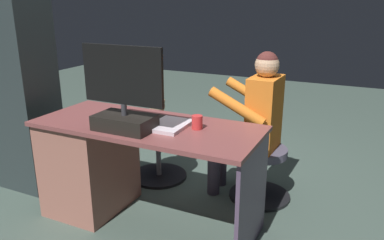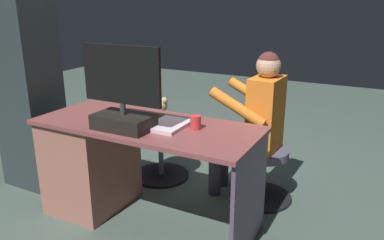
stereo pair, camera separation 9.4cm
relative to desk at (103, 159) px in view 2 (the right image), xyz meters
name	(u,v)px [view 2 (the right image)]	position (x,y,z in m)	size (l,w,h in m)	color
ground_plane	(174,198)	(-0.40, -0.35, -0.39)	(10.00, 10.00, 0.00)	#44564D
desk	(103,159)	(0.00, 0.00, 0.00)	(1.52, 0.63, 0.73)	brown
monitor	(123,103)	(-0.34, 0.16, 0.51)	(0.56, 0.22, 0.53)	black
keyboard	(163,119)	(-0.46, -0.10, 0.35)	(0.42, 0.14, 0.02)	black
computer_mouse	(125,111)	(-0.14, -0.12, 0.35)	(0.06, 0.10, 0.04)	black
cup	(196,122)	(-0.74, -0.05, 0.38)	(0.07, 0.07, 0.09)	red
tv_remote	(110,119)	(-0.14, 0.06, 0.34)	(0.04, 0.15, 0.02)	black
notebook_binder	(168,125)	(-0.56, -0.01, 0.35)	(0.22, 0.30, 0.02)	silver
office_chair_teddy	(161,151)	(-0.10, -0.64, -0.15)	(0.49, 0.49, 0.42)	black
teddy_bear	(161,116)	(-0.10, -0.65, 0.16)	(0.22, 0.22, 0.31)	tan
visitor_chair	(262,170)	(-1.00, -0.67, -0.15)	(0.48, 0.48, 0.42)	black
person	(255,117)	(-0.92, -0.67, 0.27)	(0.52, 0.49, 1.16)	orange
equipment_rack	(28,91)	(0.80, -0.08, 0.41)	(0.44, 0.36, 1.60)	#293233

